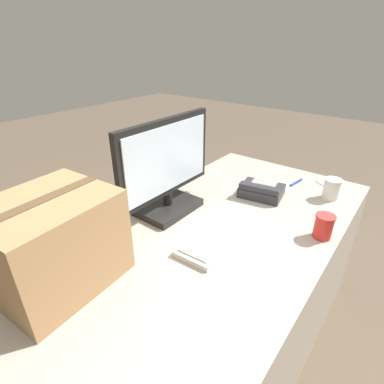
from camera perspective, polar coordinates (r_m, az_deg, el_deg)
name	(u,v)px	position (r m, az deg, el deg)	size (l,w,h in m)	color
ground_plane	(207,347)	(1.82, 2.95, -27.36)	(12.00, 12.00, 0.00)	brown
office_desk	(209,296)	(1.53, 3.30, -19.20)	(1.80, 0.90, 0.75)	#A89E8E
monitor	(167,171)	(1.35, -4.81, 3.99)	(0.55, 0.21, 0.44)	black
keyboard	(219,233)	(1.26, 5.25, -7.72)	(0.45, 0.18, 0.03)	beige
desk_phone	(261,190)	(1.60, 13.07, 0.34)	(0.21, 0.24, 0.08)	#2D2D33
paper_cup_left	(324,226)	(1.34, 23.78, -6.00)	(0.08, 0.08, 0.10)	red
paper_cup_right	(332,189)	(1.67, 25.05, 0.56)	(0.09, 0.09, 0.11)	white
spoon	(326,187)	(1.81, 24.19, 0.80)	(0.09, 0.12, 0.00)	#B2B2B7
cardboard_box	(53,243)	(1.06, -24.99, -8.73)	(0.40, 0.35, 0.31)	#9E754C
pen_marker	(296,182)	(1.80, 19.26, 1.78)	(0.12, 0.03, 0.01)	#1933B2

